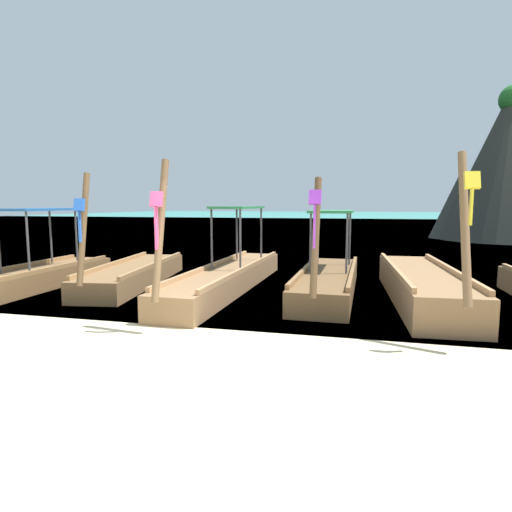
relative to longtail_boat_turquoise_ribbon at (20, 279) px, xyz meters
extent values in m
plane|color=beige|center=(5.66, -3.33, -0.32)|extent=(120.00, 120.00, 0.00)
plane|color=#2DB29E|center=(5.66, 58.22, -0.32)|extent=(120.00, 120.00, 0.00)
cube|color=brown|center=(0.00, 0.01, -0.08)|extent=(1.28, 6.01, 0.47)
cube|color=#996C3F|center=(-0.52, -0.01, 0.20)|extent=(0.23, 5.51, 0.10)
cube|color=#996C3F|center=(0.52, 0.02, 0.20)|extent=(0.23, 5.51, 0.10)
cylinder|color=#4C4C51|center=(0.39, -0.13, 0.87)|extent=(0.05, 0.05, 1.44)
cylinder|color=#4C4C51|center=(-0.44, 1.64, 0.87)|extent=(0.05, 0.05, 1.44)
cylinder|color=#4C4C51|center=(0.35, 1.66, 0.87)|extent=(0.05, 0.05, 1.44)
cube|color=#235BA3|center=(-0.02, 0.76, 1.62)|extent=(1.00, 2.02, 0.06)
cube|color=brown|center=(2.06, 1.63, -0.08)|extent=(1.91, 5.17, 0.48)
cube|color=#9F7246|center=(1.52, 1.55, 0.21)|extent=(0.77, 4.61, 0.10)
cube|color=#9F7246|center=(2.61, 1.71, 0.21)|extent=(0.77, 4.61, 0.10)
cylinder|color=brown|center=(2.45, -0.97, 1.26)|extent=(0.21, 0.64, 2.23)
cube|color=blue|center=(2.47, -1.08, 1.73)|extent=(0.21, 0.14, 0.25)
cube|color=blue|center=(2.47, -1.10, 1.31)|extent=(0.04, 0.08, 0.60)
cube|color=olive|center=(4.65, 1.51, -0.07)|extent=(1.13, 6.79, 0.51)
cube|color=#AF7F52|center=(4.18, 1.52, 0.24)|extent=(0.18, 6.24, 0.10)
cube|color=#AF7F52|center=(5.12, 1.51, 0.24)|extent=(0.18, 6.24, 0.10)
cylinder|color=brown|center=(4.60, -1.98, 1.33)|extent=(0.13, 0.62, 2.31)
cube|color=#F24C8C|center=(4.60, -2.09, 1.82)|extent=(0.20, 0.11, 0.25)
cube|color=#F24C8C|center=(4.60, -2.11, 1.36)|extent=(0.03, 0.08, 0.68)
cylinder|color=#4C4C51|center=(4.29, 1.35, 0.91)|extent=(0.05, 0.05, 1.45)
cylinder|color=#4C4C51|center=(5.01, 1.34, 0.91)|extent=(0.05, 0.05, 1.45)
cylinder|color=#4C4C51|center=(4.32, 3.38, 0.91)|extent=(0.05, 0.05, 1.45)
cylinder|color=#4C4C51|center=(5.04, 3.37, 0.91)|extent=(0.05, 0.05, 1.45)
cube|color=#2D844C|center=(4.67, 2.36, 1.66)|extent=(0.90, 2.25, 0.06)
cube|color=brown|center=(7.05, 1.64, -0.07)|extent=(1.23, 5.15, 0.50)
cube|color=brown|center=(6.50, 1.65, 0.23)|extent=(0.14, 4.72, 0.10)
cube|color=brown|center=(7.60, 1.64, 0.23)|extent=(0.14, 4.72, 0.10)
cylinder|color=brown|center=(7.02, -1.04, 1.19)|extent=(0.13, 0.66, 2.06)
cube|color=purple|center=(7.02, -1.22, 1.86)|extent=(0.20, 0.12, 0.25)
cube|color=purple|center=(7.02, -1.24, 1.38)|extent=(0.03, 0.08, 0.73)
cylinder|color=#4C4C51|center=(6.64, 1.52, 0.86)|extent=(0.05, 0.05, 1.36)
cylinder|color=#4C4C51|center=(7.46, 1.51, 0.86)|extent=(0.05, 0.05, 1.36)
cylinder|color=#4C4C51|center=(6.66, 3.06, 0.86)|extent=(0.05, 0.05, 1.36)
cylinder|color=#4C4C51|center=(7.48, 3.05, 0.86)|extent=(0.05, 0.05, 1.36)
cube|color=#2D844C|center=(7.06, 2.29, 1.57)|extent=(1.02, 1.75, 0.06)
cube|color=olive|center=(9.05, 1.27, 0.00)|extent=(1.52, 5.56, 0.65)
cube|color=#AF7F52|center=(8.48, 1.24, 0.38)|extent=(0.35, 5.06, 0.10)
cube|color=#AF7F52|center=(9.63, 1.30, 0.38)|extent=(0.35, 5.06, 0.10)
cylinder|color=brown|center=(9.21, -1.69, 1.42)|extent=(0.17, 0.85, 2.22)
cube|color=yellow|center=(9.22, -1.91, 2.07)|extent=(0.21, 0.14, 0.25)
cube|color=yellow|center=(9.23, -1.93, 1.70)|extent=(0.03, 0.08, 0.49)
cone|color=#2D302B|center=(15.91, 19.51, 4.17)|extent=(7.35, 7.35, 8.97)
cone|color=#32352F|center=(13.58, 20.25, 1.82)|extent=(3.51, 3.51, 4.28)
camera|label=1|loc=(7.78, -8.43, 1.74)|focal=30.38mm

